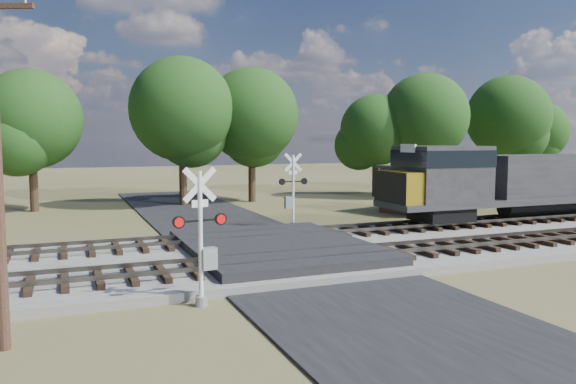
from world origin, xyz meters
name	(u,v)px	position (x,y,z in m)	size (l,w,h in m)	color
ground	(281,260)	(0.00, 0.00, 0.00)	(160.00, 160.00, 0.00)	#414525
ballast_bed	(474,237)	(10.00, 0.50, 0.15)	(140.00, 10.00, 0.30)	gray
road	(281,259)	(0.00, 0.00, 0.04)	(7.00, 60.00, 0.08)	black
crossing_panel	(276,249)	(0.00, 0.50, 0.32)	(7.00, 9.00, 0.62)	#262628
track_near	(375,253)	(3.12, -2.00, 0.41)	(140.00, 2.60, 0.33)	black
track_far	(320,233)	(3.12, 3.00, 0.41)	(140.00, 2.60, 0.33)	black
crossing_signal_near	(203,249)	(-4.30, -4.96, 1.67)	(1.61, 0.39, 4.01)	silver
crossing_signal_far	(292,197)	(3.49, 7.35, 1.69)	(1.63, 0.35, 4.05)	silver
equipment_shed	(425,189)	(13.82, 9.76, 1.57)	(5.73, 5.73, 3.10)	#4C2E20
treeline	(299,118)	(9.43, 20.24, 6.44)	(83.56, 11.61, 10.99)	black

